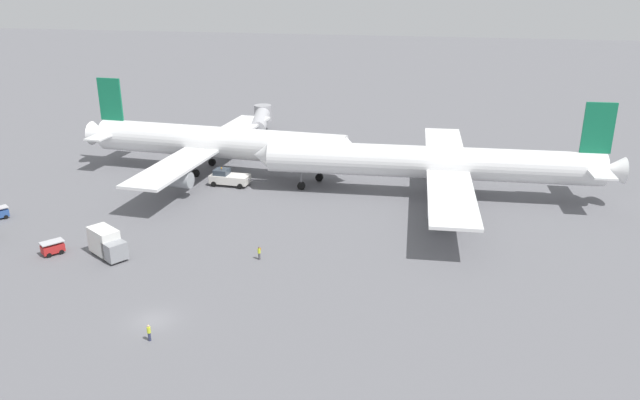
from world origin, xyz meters
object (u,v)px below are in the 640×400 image
pushback_tug (229,178)px  ground_crew_ramp_agent_by_cones (149,332)px  gse_catering_truck_tall (107,243)px  jet_bridge (261,119)px  gse_baggage_cart_trailing (53,248)px  ground_crew_marshaller_foreground (259,253)px  airliner_at_gate_left (217,143)px  airliner_being_pushed (435,163)px

pushback_tug → ground_crew_ramp_agent_by_cones: bearing=-79.9°
gse_catering_truck_tall → jet_bridge: size_ratio=0.36×
pushback_tug → gse_baggage_cart_trailing: 32.47m
gse_catering_truck_tall → jet_bridge: bearing=88.7°
ground_crew_marshaller_foreground → pushback_tug: bearing=116.7°
airliner_at_gate_left → gse_baggage_cart_trailing: size_ratio=16.15×
airliner_being_pushed → gse_baggage_cart_trailing: size_ratio=18.17×
gse_baggage_cart_trailing → ground_crew_ramp_agent_by_cones: 25.89m
airliner_at_gate_left → gse_catering_truck_tall: size_ratio=8.13×
gse_catering_truck_tall → ground_crew_marshaller_foreground: (18.70, 2.92, -0.87)m
gse_baggage_cart_trailing → jet_bridge: size_ratio=0.18×
gse_catering_truck_tall → ground_crew_marshaller_foreground: bearing=8.9°
gse_catering_truck_tall → gse_baggage_cart_trailing: bearing=-173.5°
gse_catering_truck_tall → airliner_being_pushed: bearing=38.1°
pushback_tug → ground_crew_marshaller_foreground: 29.32m
airliner_at_gate_left → gse_catering_truck_tall: 35.51m
ground_crew_marshaller_foreground → gse_baggage_cart_trailing: bearing=-171.8°
airliner_at_gate_left → ground_crew_marshaller_foreground: 36.99m
pushback_tug → ground_crew_ramp_agent_by_cones: size_ratio=5.56×
airliner_being_pushed → ground_crew_ramp_agent_by_cones: 53.38m
pushback_tug → airliner_being_pushed: bearing=2.3°
airliner_at_gate_left → ground_crew_ramp_agent_by_cones: airliner_at_gate_left is taller
pushback_tug → gse_baggage_cart_trailing: (-12.62, -29.91, -0.41)m
pushback_tug → airliner_at_gate_left: bearing=123.6°
gse_baggage_cart_trailing → jet_bridge: 62.79m
airliner_being_pushed → pushback_tug: (-33.32, -1.33, -4.17)m
airliner_being_pushed → gse_catering_truck_tall: bearing=-141.9°
pushback_tug → gse_catering_truck_tall: bearing=-100.7°
airliner_at_gate_left → gse_catering_truck_tall: bearing=-92.3°
airliner_at_gate_left → jet_bridge: size_ratio=2.91×
gse_baggage_cart_trailing → ground_crew_marshaller_foreground: 26.08m
airliner_at_gate_left → jet_bridge: airliner_at_gate_left is taller
gse_baggage_cart_trailing → airliner_at_gate_left: bearing=76.7°
airliner_at_gate_left → airliner_being_pushed: (37.43, -4.86, 0.04)m
ground_crew_marshaller_foreground → jet_bridge: (-17.27, 58.41, 2.92)m
gse_catering_truck_tall → ground_crew_ramp_agent_by_cones: size_ratio=3.58×
airliner_at_gate_left → gse_baggage_cart_trailing: airliner_at_gate_left is taller
pushback_tug → jet_bridge: jet_bridge is taller
airliner_being_pushed → jet_bridge: (-37.40, 30.90, -1.63)m
pushback_tug → jet_bridge: 32.59m
gse_baggage_cart_trailing → jet_bridge: jet_bridge is taller
gse_baggage_cart_trailing → gse_catering_truck_tall: bearing=6.5°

